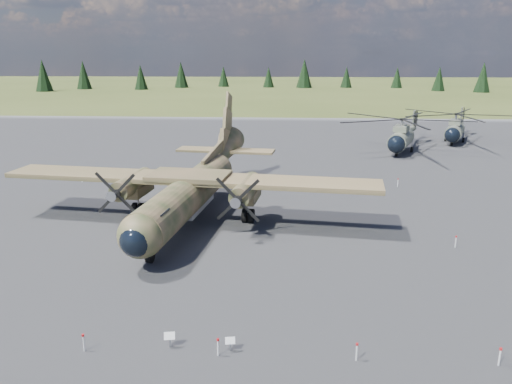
{
  "coord_description": "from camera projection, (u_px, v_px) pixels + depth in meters",
  "views": [
    {
      "loc": [
        4.78,
        -32.5,
        12.82
      ],
      "look_at": [
        2.75,
        2.0,
        3.16
      ],
      "focal_mm": 35.0,
      "sensor_mm": 36.0,
      "label": 1
    }
  ],
  "objects": [
    {
      "name": "ground",
      "position": [
        215.0,
        242.0,
        34.97
      ],
      "size": [
        500.0,
        500.0,
        0.0
      ],
      "primitive_type": "plane",
      "color": "#515927",
      "rests_on": "ground"
    },
    {
      "name": "apron",
      "position": [
        231.0,
        201.0,
        44.58
      ],
      "size": [
        120.0,
        120.0,
        0.04
      ],
      "primitive_type": "cube",
      "color": "#5D5E62",
      "rests_on": "ground"
    },
    {
      "name": "transport_plane",
      "position": [
        193.0,
        184.0,
        39.63
      ],
      "size": [
        29.46,
        26.62,
        9.69
      ],
      "rotation": [
        0.0,
        0.0,
        -0.12
      ],
      "color": "#374023",
      "rests_on": "ground"
    },
    {
      "name": "helicopter_near",
      "position": [
        402.0,
        128.0,
        65.3
      ],
      "size": [
        23.7,
        23.7,
        4.64
      ],
      "rotation": [
        0.0,
        0.0,
        -0.38
      ],
      "color": "slate",
      "rests_on": "ground"
    },
    {
      "name": "helicopter_mid",
      "position": [
        456.0,
        122.0,
        72.69
      ],
      "size": [
        22.67,
        22.67,
        4.4
      ],
      "rotation": [
        0.0,
        0.0,
        -0.4
      ],
      "color": "slate",
      "rests_on": "ground"
    },
    {
      "name": "info_placard_left",
      "position": [
        170.0,
        337.0,
        22.37
      ],
      "size": [
        0.51,
        0.27,
        0.76
      ],
      "rotation": [
        0.0,
        0.0,
        0.14
      ],
      "color": "gray",
      "rests_on": "ground"
    },
    {
      "name": "info_placard_right",
      "position": [
        230.0,
        342.0,
        22.09
      ],
      "size": [
        0.47,
        0.26,
        0.7
      ],
      "rotation": [
        0.0,
        0.0,
        0.16
      ],
      "color": "gray",
      "rests_on": "ground"
    },
    {
      "name": "barrier_fence",
      "position": [
        208.0,
        236.0,
        34.78
      ],
      "size": [
        33.12,
        29.62,
        0.85
      ],
      "color": "white",
      "rests_on": "ground"
    },
    {
      "name": "treeline",
      "position": [
        102.0,
        169.0,
        36.09
      ],
      "size": [
        342.52,
        333.86,
        10.98
      ],
      "color": "black",
      "rests_on": "ground"
    }
  ]
}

